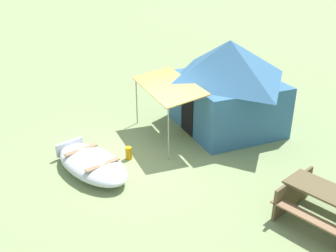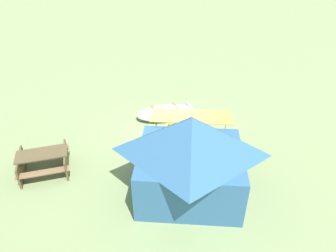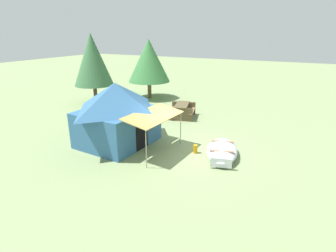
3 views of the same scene
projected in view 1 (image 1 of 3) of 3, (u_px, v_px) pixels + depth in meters
name	position (u px, v px, depth m)	size (l,w,h in m)	color
ground_plane	(148.00, 155.00, 10.46)	(80.00, 80.00, 0.00)	#7D905F
beached_rowboat	(92.00, 163.00, 9.55)	(2.70, 1.80, 0.47)	silver
canvas_cabin_tent	(227.00, 84.00, 11.56)	(3.50, 4.20, 2.71)	#31608F
picnic_table	(326.00, 204.00, 7.65)	(1.96, 1.81, 0.78)	brown
cooler_box	(205.00, 130.00, 11.54)	(0.55, 0.40, 0.31)	blue
fuel_can	(129.00, 153.00, 10.18)	(0.18, 0.18, 0.34)	orange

